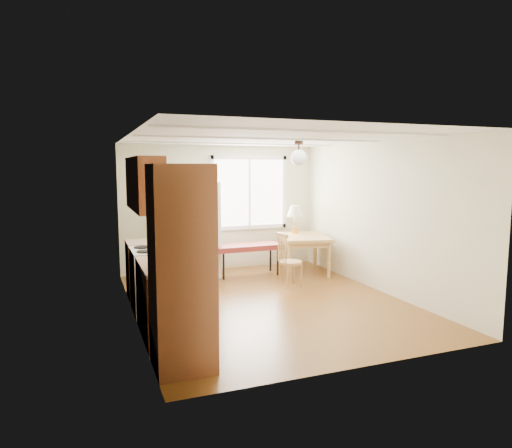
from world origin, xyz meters
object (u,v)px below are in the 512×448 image
refrigerator (196,230)px  chair (286,257)px  dining_table (304,241)px  bench (248,248)px

refrigerator → chair: size_ratio=1.95×
refrigerator → chair: bearing=-49.0°
dining_table → chair: chair is taller
bench → chair: bearing=-73.0°
chair → dining_table: bearing=45.2°
bench → chair: (0.34, -1.02, -0.01)m
refrigerator → bench: refrigerator is taller
dining_table → chair: (-0.77, -0.85, -0.10)m
refrigerator → bench: 1.05m
bench → dining_table: dining_table is taller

